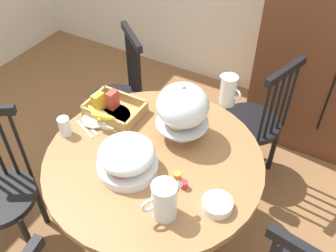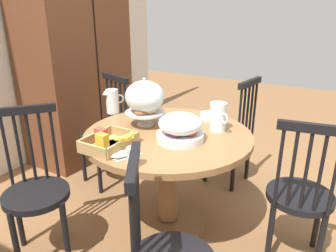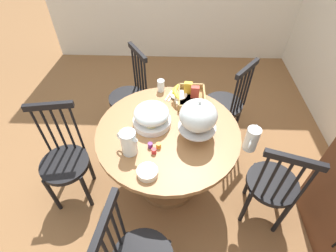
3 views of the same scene
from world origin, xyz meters
name	(u,v)px [view 1 (image 1 of 3)]	position (x,y,z in m)	size (l,w,h in m)	color
ground_plane	(157,241)	(0.00, 0.00, 0.00)	(10.00, 10.00, 0.00)	brown
dining_table	(155,186)	(-0.02, 0.03, 0.51)	(1.13, 1.13, 0.74)	olive
windsor_chair_by_cabinet	(253,124)	(0.27, 0.84, 0.45)	(0.42, 0.43, 0.97)	black
windsor_chair_facing_door	(118,102)	(-0.67, 0.60, 0.45)	(0.47, 0.47, 0.97)	black
windsor_chair_far_side	(1,194)	(-0.76, -0.40, 0.45)	(0.46, 0.46, 0.97)	black
pastry_stand_with_dome	(183,107)	(0.03, 0.24, 0.94)	(0.28, 0.28, 0.34)	silver
fruit_platter_covered	(127,158)	(-0.09, -0.10, 0.83)	(0.30, 0.30, 0.18)	silver
orange_juice_pitcher	(164,202)	(0.20, -0.24, 0.83)	(0.13, 0.18, 0.19)	silver
milk_pitcher	(228,91)	(0.14, 0.62, 0.83)	(0.17, 0.10, 0.19)	silver
cereal_basket	(111,109)	(-0.40, 0.20, 0.78)	(0.32, 0.30, 0.12)	tan
china_plate_large	(111,116)	(-0.39, 0.18, 0.75)	(0.22, 0.22, 0.01)	white
china_plate_small	(96,119)	(-0.45, 0.11, 0.76)	(0.15, 0.15, 0.01)	white
cereal_bowl	(217,205)	(0.39, -0.09, 0.76)	(0.14, 0.14, 0.04)	white
drinking_glass	(65,126)	(-0.52, -0.05, 0.80)	(0.06, 0.06, 0.11)	silver
jam_jar_strawberry	(184,185)	(0.21, -0.06, 0.76)	(0.04, 0.04, 0.04)	#B7282D
jam_jar_apricot	(177,176)	(0.15, -0.03, 0.76)	(0.04, 0.04, 0.04)	orange
jam_jar_grape	(171,185)	(0.15, -0.09, 0.76)	(0.04, 0.04, 0.04)	#5B2366
table_knife	(90,127)	(-0.44, 0.05, 0.74)	(0.17, 0.01, 0.01)	silver
dinner_fork	(85,129)	(-0.45, 0.02, 0.74)	(0.17, 0.01, 0.01)	silver
soup_spoon	(132,107)	(-0.34, 0.31, 0.74)	(0.17, 0.01, 0.01)	silver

